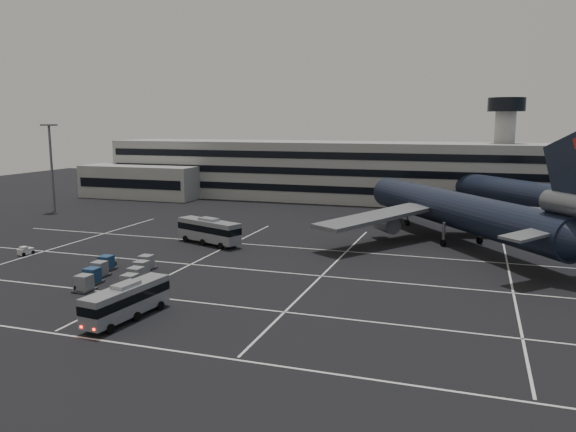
% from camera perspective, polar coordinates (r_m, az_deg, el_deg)
% --- Properties ---
extents(ground, '(260.00, 260.00, 0.00)m').
position_cam_1_polar(ground, '(69.89, -7.06, -6.07)').
color(ground, black).
rests_on(ground, ground).
extents(lane_markings, '(90.00, 55.62, 0.01)m').
position_cam_1_polar(lane_markings, '(70.12, -6.10, -5.99)').
color(lane_markings, silver).
rests_on(lane_markings, ground).
extents(terminal, '(125.00, 26.00, 24.00)m').
position_cam_1_polar(terminal, '(136.16, 4.78, 4.53)').
color(terminal, gray).
rests_on(terminal, ground).
extents(hills, '(352.00, 180.00, 44.00)m').
position_cam_1_polar(hills, '(232.92, 15.60, 1.58)').
color(hills, '#38332B').
rests_on(hills, ground).
extents(lightpole_left, '(2.40, 2.40, 18.28)m').
position_cam_1_polar(lightpole_left, '(127.68, -22.95, 5.68)').
color(lightpole_left, slate).
rests_on(lightpole_left, ground).
extents(trijet_main, '(40.12, 50.12, 18.08)m').
position_cam_1_polar(trijet_main, '(90.77, 16.84, 0.59)').
color(trijet_main, black).
rests_on(trijet_main, ground).
extents(trijet_far, '(40.54, 48.64, 18.08)m').
position_cam_1_polar(trijet_far, '(108.79, 24.88, 1.63)').
color(trijet_far, black).
rests_on(trijet_far, ground).
extents(bus_near, '(3.57, 10.42, 3.60)m').
position_cam_1_polar(bus_near, '(56.30, -16.08, -8.15)').
color(bus_near, gray).
rests_on(bus_near, ground).
extents(bus_far, '(11.84, 6.84, 4.12)m').
position_cam_1_polar(bus_far, '(87.49, -8.04, -1.40)').
color(bus_far, gray).
rests_on(bus_far, ground).
extents(tug_a, '(1.61, 2.21, 1.29)m').
position_cam_1_polar(tug_a, '(88.34, -25.13, -3.24)').
color(tug_a, beige).
rests_on(tug_a, ground).
extents(tug_b, '(1.82, 2.27, 1.28)m').
position_cam_1_polar(tug_b, '(77.11, -17.65, -4.53)').
color(tug_b, beige).
rests_on(tug_b, ground).
extents(uld_cluster, '(10.63, 13.10, 1.87)m').
position_cam_1_polar(uld_cluster, '(70.60, -16.95, -5.49)').
color(uld_cluster, '#2D2D30').
rests_on(uld_cluster, ground).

